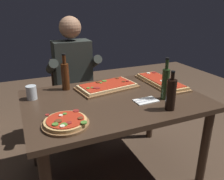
# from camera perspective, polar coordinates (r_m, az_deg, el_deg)

# --- Properties ---
(ground_plane) EXTENTS (6.40, 6.40, 0.00)m
(ground_plane) POSITION_cam_1_polar(r_m,az_deg,el_deg) (2.22, 0.55, -19.85)
(ground_plane) COLOR #4C3828
(dining_table) EXTENTS (1.40, 0.96, 0.74)m
(dining_table) POSITION_cam_1_polar(r_m,az_deg,el_deg) (1.87, 0.61, -4.67)
(dining_table) COLOR #3D2B1E
(dining_table) RESTS_ON ground_plane
(pizza_rectangular_front) EXTENTS (0.56, 0.36, 0.05)m
(pizza_rectangular_front) POSITION_cam_1_polar(r_m,az_deg,el_deg) (2.02, -1.22, 0.93)
(pizza_rectangular_front) COLOR brown
(pizza_rectangular_front) RESTS_ON dining_table
(pizza_rectangular_left) EXTENTS (0.24, 0.58, 0.05)m
(pizza_rectangular_left) POSITION_cam_1_polar(r_m,az_deg,el_deg) (2.19, 12.06, 2.03)
(pizza_rectangular_left) COLOR olive
(pizza_rectangular_left) RESTS_ON dining_table
(pizza_round_far) EXTENTS (0.29, 0.29, 0.05)m
(pizza_round_far) POSITION_cam_1_polar(r_m,az_deg,el_deg) (1.46, -11.43, -7.87)
(pizza_round_far) COLOR brown
(pizza_round_far) RESTS_ON dining_table
(wine_bottle_dark) EXTENTS (0.07, 0.07, 0.28)m
(wine_bottle_dark) POSITION_cam_1_polar(r_m,az_deg,el_deg) (1.64, 14.41, -1.01)
(wine_bottle_dark) COLOR black
(wine_bottle_dark) RESTS_ON dining_table
(oil_bottle_amber) EXTENTS (0.06, 0.06, 0.33)m
(oil_bottle_amber) POSITION_cam_1_polar(r_m,az_deg,el_deg) (1.81, 13.09, 1.70)
(oil_bottle_amber) COLOR #233819
(oil_bottle_amber) RESTS_ON dining_table
(vinegar_bottle_green) EXTENTS (0.07, 0.07, 0.32)m
(vinegar_bottle_green) POSITION_cam_1_polar(r_m,az_deg,el_deg) (2.01, -11.53, 3.52)
(vinegar_bottle_green) COLOR #47230F
(vinegar_bottle_green) RESTS_ON dining_table
(tumbler_near_camera) EXTENTS (0.08, 0.08, 0.11)m
(tumbler_near_camera) POSITION_cam_1_polar(r_m,az_deg,el_deg) (1.90, -19.31, -0.80)
(tumbler_near_camera) COLOR silver
(tumbler_near_camera) RESTS_ON dining_table
(napkin_cutlery_set) EXTENTS (0.18, 0.11, 0.01)m
(napkin_cutlery_set) POSITION_cam_1_polar(r_m,az_deg,el_deg) (1.79, 8.42, -2.63)
(napkin_cutlery_set) COLOR white
(napkin_cutlery_set) RESTS_ON dining_table
(diner_chair) EXTENTS (0.44, 0.44, 0.87)m
(diner_chair) POSITION_cam_1_polar(r_m,az_deg,el_deg) (2.64, -9.74, -0.87)
(diner_chair) COLOR #3D2B1E
(diner_chair) RESTS_ON ground_plane
(seated_diner) EXTENTS (0.53, 0.41, 1.33)m
(seated_diner) POSITION_cam_1_polar(r_m,az_deg,el_deg) (2.44, -9.40, 3.75)
(seated_diner) COLOR #23232D
(seated_diner) RESTS_ON ground_plane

